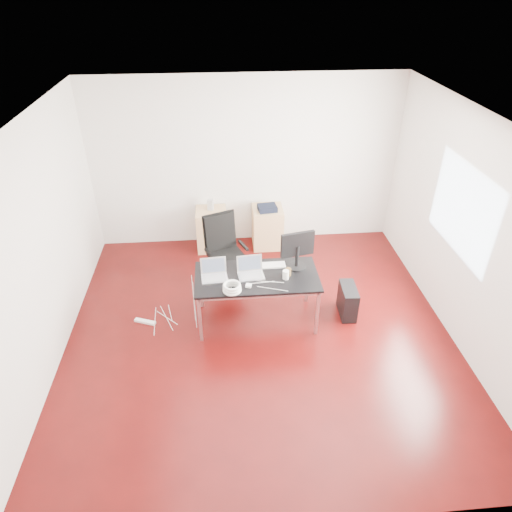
{
  "coord_description": "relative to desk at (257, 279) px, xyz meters",
  "views": [
    {
      "loc": [
        -0.44,
        -4.54,
        4.12
      ],
      "look_at": [
        0.0,
        0.55,
        0.85
      ],
      "focal_mm": 32.0,
      "sensor_mm": 36.0,
      "label": 1
    }
  ],
  "objects": [
    {
      "name": "room_shell",
      "position": [
        0.05,
        -0.26,
        0.73
      ],
      "size": [
        5.0,
        5.0,
        5.0
      ],
      "color": "#380606",
      "rests_on": "ground"
    },
    {
      "name": "speaker",
      "position": [
        -0.59,
        2.01,
        0.11
      ],
      "size": [
        0.11,
        0.1,
        0.18
      ],
      "primitive_type": "cube",
      "rotation": [
        0.0,
        0.0,
        -0.24
      ],
      "color": "#9E9E9E",
      "rests_on": "filing_cabinet_left"
    },
    {
      "name": "filing_cabinet_left",
      "position": [
        -0.59,
        1.97,
        -0.33
      ],
      "size": [
        0.5,
        0.5,
        0.7
      ],
      "primitive_type": "cube",
      "color": "tan",
      "rests_on": "ground"
    },
    {
      "name": "wastebasket",
      "position": [
        0.24,
        1.99,
        -0.54
      ],
      "size": [
        0.31,
        0.31,
        0.28
      ],
      "primitive_type": "cylinder",
      "rotation": [
        0.0,
        0.0,
        -0.37
      ],
      "color": "black",
      "rests_on": "ground"
    },
    {
      "name": "laptop_left",
      "position": [
        -0.55,
        0.03,
        0.11
      ],
      "size": [
        0.35,
        0.28,
        0.23
      ],
      "rotation": [
        0.0,
        0.0,
        0.08
      ],
      "color": "silver",
      "rests_on": "desk"
    },
    {
      "name": "filing_cabinet_right",
      "position": [
        0.35,
        1.97,
        -0.33
      ],
      "size": [
        0.5,
        0.5,
        0.7
      ],
      "primitive_type": "cube",
      "color": "tan",
      "rests_on": "ground"
    },
    {
      "name": "cup_white",
      "position": [
        0.36,
        -0.09,
        0.11
      ],
      "size": [
        0.1,
        0.1,
        0.12
      ],
      "primitive_type": "cylinder",
      "rotation": [
        0.0,
        0.0,
        -0.35
      ],
      "color": "white",
      "rests_on": "desk"
    },
    {
      "name": "laptop_right",
      "position": [
        -0.08,
        0.04,
        0.11
      ],
      "size": [
        0.35,
        0.28,
        0.23
      ],
      "rotation": [
        0.0,
        0.0,
        0.1
      ],
      "color": "silver",
      "rests_on": "desk"
    },
    {
      "name": "office_chair",
      "position": [
        -0.4,
        0.94,
        -0.07
      ],
      "size": [
        0.62,
        0.64,
        1.08
      ],
      "rotation": [
        0.0,
        0.0,
        0.38
      ],
      "color": "black",
      "rests_on": "ground"
    },
    {
      "name": "keyboard",
      "position": [
        0.18,
        0.21,
        0.06
      ],
      "size": [
        0.44,
        0.14,
        0.02
      ],
      "primitive_type": "cube",
      "rotation": [
        0.0,
        0.0,
        0.01
      ],
      "color": "white",
      "rests_on": "desk"
    },
    {
      "name": "pc_tower",
      "position": [
        1.26,
        0.02,
        -0.46
      ],
      "size": [
        0.22,
        0.46,
        0.44
      ],
      "primitive_type": "cube",
      "rotation": [
        0.0,
        0.0,
        -0.05
      ],
      "color": "black",
      "rests_on": "ground"
    },
    {
      "name": "desk",
      "position": [
        0.0,
        0.0,
        0.0
      ],
      "size": [
        1.6,
        0.8,
        0.73
      ],
      "color": "black",
      "rests_on": "ground"
    },
    {
      "name": "power_adapter",
      "position": [
        -0.12,
        -0.22,
        0.07
      ],
      "size": [
        0.09,
        0.09,
        0.03
      ],
      "primitive_type": "cube",
      "rotation": [
        0.0,
        0.0,
        -0.28
      ],
      "color": "white",
      "rests_on": "desk"
    },
    {
      "name": "cable_coil",
      "position": [
        -0.33,
        -0.3,
        0.11
      ],
      "size": [
        0.24,
        0.24,
        0.11
      ],
      "rotation": [
        0.0,
        0.0,
        -0.15
      ],
      "color": "white",
      "rests_on": "desk"
    },
    {
      "name": "cup_brown",
      "position": [
        0.41,
        -0.02,
        0.1
      ],
      "size": [
        0.09,
        0.09,
        0.1
      ],
      "primitive_type": "cylinder",
      "rotation": [
        0.0,
        0.0,
        -0.13
      ],
      "color": "brown",
      "rests_on": "desk"
    },
    {
      "name": "navy_garment",
      "position": [
        0.34,
        1.9,
        0.07
      ],
      "size": [
        0.33,
        0.28,
        0.09
      ],
      "primitive_type": "cube",
      "rotation": [
        0.0,
        0.0,
        0.13
      ],
      "color": "black",
      "rests_on": "filing_cabinet_right"
    },
    {
      "name": "power_strip",
      "position": [
        -1.53,
        0.06,
        -0.66
      ],
      "size": [
        0.3,
        0.16,
        0.04
      ],
      "primitive_type": "cube",
      "rotation": [
        0.0,
        0.0,
        -0.37
      ],
      "color": "white",
      "rests_on": "ground"
    },
    {
      "name": "monitor",
      "position": [
        0.55,
        0.18,
        0.34
      ],
      "size": [
        0.45,
        0.26,
        0.51
      ],
      "rotation": [
        0.0,
        0.0,
        0.22
      ],
      "color": "black",
      "rests_on": "desk"
    }
  ]
}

